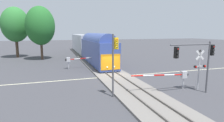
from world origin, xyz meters
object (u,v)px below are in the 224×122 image
Objects in this scene: crossing_gate_far at (72,60)px; crossing_signal_mast at (199,65)px; crossing_gate_near at (177,75)px; oak_behind_train at (40,26)px; pine_left_background at (15,25)px; traffic_signal_near_right at (198,55)px; traffic_signal_median at (115,55)px; commuter_train at (88,45)px.

crossing_signal_mast is at bearing -52.75° from crossing_gate_far.
crossing_gate_near is 29.63m from oak_behind_train.
pine_left_background is at bearing 138.25° from oak_behind_train.
pine_left_background is at bearing 122.27° from traffic_signal_near_right.
traffic_signal_median is (-8.61, 0.59, 1.24)m from crossing_signal_mast.
crossing_gate_far is at bearing -66.89° from oak_behind_train.
traffic_signal_near_right reaches higher than crossing_signal_mast.
crossing_gate_far is at bearing -111.26° from commuter_train.
pine_left_background reaches higher than traffic_signal_near_right.
crossing_gate_near is 0.57× the size of pine_left_background.
crossing_gate_far is 0.48× the size of oak_behind_train.
commuter_train is 27.26m from crossing_signal_mast.
crossing_signal_mast is 0.73× the size of traffic_signal_median.
crossing_signal_mast reaches higher than crossing_gate_far.
commuter_train is 28.02m from traffic_signal_near_right.
crossing_signal_mast is 0.83× the size of traffic_signal_near_right.
traffic_signal_near_right is 0.44× the size of pine_left_background.
oak_behind_train is (-14.82, 27.23, 3.28)m from traffic_signal_near_right.
commuter_train is at bearing 68.74° from crossing_gate_far.
traffic_signal_median reaches higher than crossing_gate_far.
pine_left_background is 1.02× the size of oak_behind_train.
commuter_train is 6.00× the size of crossing_gate_near.
crossing_gate_near is 16.50m from crossing_gate_far.
traffic_signal_median is 0.50× the size of pine_left_background.
traffic_signal_median is 7.58m from traffic_signal_near_right.
oak_behind_train reaches higher than crossing_signal_mast.
crossing_signal_mast is 31.04m from oak_behind_train.
commuter_train is 10.52m from oak_behind_train.
crossing_gate_near is 36.53m from pine_left_background.
crossing_gate_far is 0.47× the size of pine_left_background.
crossing_gate_far is 13.87m from oak_behind_train.
oak_behind_train is at bearing -178.24° from commuter_train.
traffic_signal_median reaches higher than crossing_signal_mast.
crossing_gate_near is 1.30× the size of traffic_signal_near_right.
crossing_gate_near is 7.05m from traffic_signal_median.
crossing_gate_far is at bearing 127.25° from crossing_signal_mast.
oak_behind_train is (5.43, -4.85, -0.35)m from pine_left_background.
pine_left_background is (-12.84, 30.47, 3.56)m from traffic_signal_median.
traffic_signal_median reaches higher than commuter_train.
oak_behind_train is at bearing 113.11° from crossing_gate_far.
oak_behind_train is (-9.67, -0.30, 4.13)m from commuter_train.
crossing_gate_near is at bearing -57.25° from pine_left_background.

